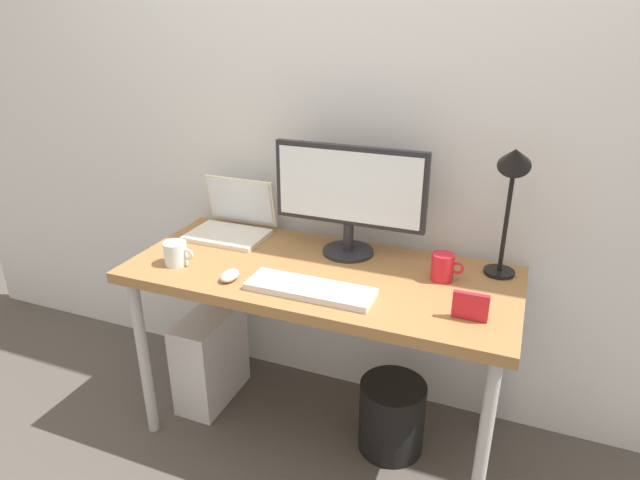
% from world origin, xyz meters
% --- Properties ---
extents(ground_plane, '(6.00, 6.00, 0.00)m').
position_xyz_m(ground_plane, '(0.00, 0.00, 0.00)').
color(ground_plane, '#4C4742').
extents(back_wall, '(4.40, 0.04, 2.60)m').
position_xyz_m(back_wall, '(0.00, 0.37, 1.30)').
color(back_wall, silver).
rests_on(back_wall, ground_plane).
extents(desk, '(1.43, 0.63, 0.75)m').
position_xyz_m(desk, '(0.00, 0.00, 0.68)').
color(desk, olive).
rests_on(desk, ground_plane).
extents(monitor, '(0.59, 0.20, 0.43)m').
position_xyz_m(monitor, '(0.05, 0.18, 1.00)').
color(monitor, '#232328').
rests_on(monitor, desk).
extents(laptop, '(0.32, 0.26, 0.23)m').
position_xyz_m(laptop, '(-0.48, 0.20, 0.81)').
color(laptop, silver).
rests_on(laptop, desk).
extents(desk_lamp, '(0.11, 0.16, 0.51)m').
position_xyz_m(desk_lamp, '(0.62, 0.18, 1.11)').
color(desk_lamp, black).
rests_on(desk_lamp, desk).
extents(keyboard, '(0.44, 0.14, 0.02)m').
position_xyz_m(keyboard, '(0.03, -0.17, 0.76)').
color(keyboard, silver).
rests_on(keyboard, desk).
extents(mouse, '(0.06, 0.09, 0.03)m').
position_xyz_m(mouse, '(-0.27, -0.19, 0.77)').
color(mouse, silver).
rests_on(mouse, desk).
extents(coffee_mug, '(0.11, 0.08, 0.10)m').
position_xyz_m(coffee_mug, '(0.43, 0.09, 0.80)').
color(coffee_mug, red).
rests_on(coffee_mug, desk).
extents(glass_cup, '(0.12, 0.09, 0.09)m').
position_xyz_m(glass_cup, '(-0.52, -0.15, 0.80)').
color(glass_cup, silver).
rests_on(glass_cup, desk).
extents(photo_frame, '(0.11, 0.02, 0.09)m').
position_xyz_m(photo_frame, '(0.56, -0.15, 0.80)').
color(photo_frame, red).
rests_on(photo_frame, desk).
extents(computer_tower, '(0.18, 0.36, 0.42)m').
position_xyz_m(computer_tower, '(-0.54, 0.03, 0.21)').
color(computer_tower, silver).
rests_on(computer_tower, ground_plane).
extents(wastebasket, '(0.26, 0.26, 0.30)m').
position_xyz_m(wastebasket, '(0.30, 0.02, 0.15)').
color(wastebasket, black).
rests_on(wastebasket, ground_plane).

